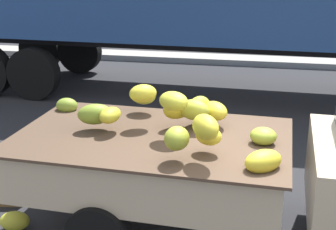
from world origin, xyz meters
TOP-DOWN VIEW (x-y plane):
  - curb_strip at (0.00, 8.74)m, footprint 80.00×0.80m
  - fallen_banana_bunch_near_tailgate at (-2.84, -0.27)m, footprint 0.37×0.28m
  - produce_crate at (-3.30, 0.34)m, footprint 0.58×0.46m

SIDE VIEW (x-z plane):
  - curb_strip at x=0.00m, z-range 0.00..0.16m
  - fallen_banana_bunch_near_tailgate at x=-2.84m, z-range 0.00..0.22m
  - produce_crate at x=-3.30m, z-range 0.00..0.23m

